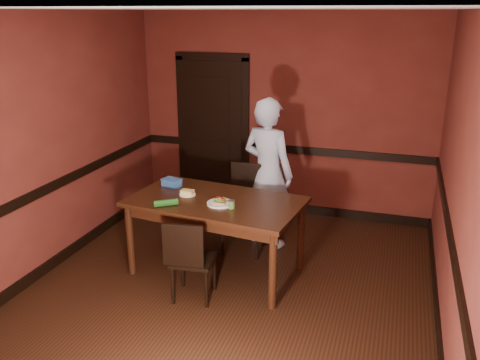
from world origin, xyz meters
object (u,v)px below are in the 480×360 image
Objects in this scene: cheese_saucer at (187,193)px; food_tub at (172,183)px; chair_far at (244,210)px; sauce_jar at (232,204)px; dining_table at (216,236)px; chair_near at (193,258)px; person at (268,173)px; sandwich_plate at (220,202)px.

food_tub is (-0.28, 0.20, 0.02)m from cheese_saucer.
sauce_jar is at bearing -84.36° from chair_far.
chair_near is (-0.03, -0.55, 0.00)m from dining_table.
food_tub is at bearing 153.62° from sauce_jar.
person is (0.20, 0.27, 0.38)m from chair_far.
dining_table is 0.55m from chair_near.
sandwich_plate is (0.12, 0.44, 0.43)m from chair_near.
person reaches higher than chair_near.
sauce_jar is 0.94m from food_tub.
sauce_jar is at bearing -30.18° from dining_table.
food_tub reaches higher than dining_table.
dining_table is 0.54m from sauce_jar.
sandwich_plate is at bearing 94.86° from person.
person reaches higher than sandwich_plate.
chair_near is 0.79m from cheese_saucer.
person is 1.13m from food_tub.
sandwich_plate reaches higher than cheese_saucer.
chair_far is 0.51m from person.
cheese_saucer is at bearing 69.84° from person.
chair_near is (-0.16, -1.14, -0.08)m from chair_far.
sandwich_plate is 3.34× the size of sauce_jar.
chair_far is 4.26× the size of food_tub.
sandwich_plate is 1.15× the size of food_tub.
cheese_saucer is 0.35m from food_tub.
person is 1.01m from sandwich_plate.
person is 6.52× the size of sandwich_plate.
sandwich_plate reaches higher than chair_near.
dining_table is 0.46m from sandwich_plate.
person is at bearing 76.05° from dining_table.
cheese_saucer is at bearing -70.25° from chair_near.
chair_far reaches higher than sauce_jar.
sandwich_plate is at bearing -113.25° from chair_near.
chair_near is 10.27× the size of sauce_jar.
person reaches higher than cheese_saucer.
sandwich_plate is (-0.24, -0.98, -0.04)m from person.
chair_near is at bearing -100.17° from chair_far.
chair_far is 1.16m from chair_near.
chair_near reaches higher than dining_table.
person reaches higher than dining_table.
cheese_saucer is (-0.30, 0.59, 0.43)m from chair_near.
sandwich_plate is 0.79m from food_tub.
dining_table is 6.49× the size of sandwich_plate.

